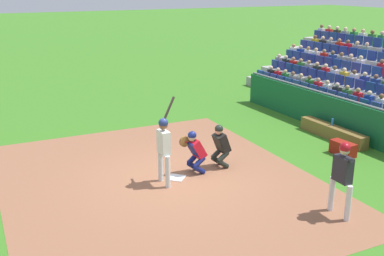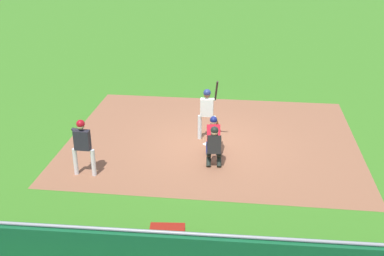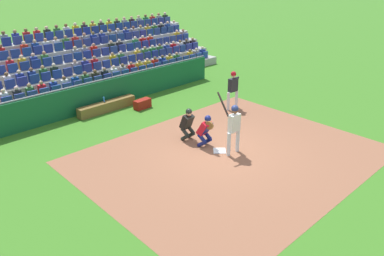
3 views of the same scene
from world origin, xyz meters
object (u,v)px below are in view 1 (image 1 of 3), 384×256
object	(u,v)px
home_plate_marker	(176,178)
dugout_bench	(333,132)
on_deck_batter	(343,172)
catcher_crouching	(194,149)
equipment_duffel_bag	(343,148)
home_plate_umpire	(220,144)
water_bottle_on_bench	(332,122)
batter_at_plate	(164,143)

from	to	relation	value
home_plate_marker	dugout_bench	bearing A→B (deg)	-84.27
home_plate_marker	on_deck_batter	bearing A→B (deg)	-146.39
on_deck_batter	catcher_crouching	bearing A→B (deg)	25.81
on_deck_batter	equipment_duffel_bag	bearing A→B (deg)	-45.68
home_plate_marker	on_deck_batter	xyz separation A→B (m)	(-3.60, -2.39, 1.05)
home_plate_marker	equipment_duffel_bag	xyz separation A→B (m)	(-0.72, -5.34, 0.19)
dugout_bench	equipment_duffel_bag	xyz separation A→B (m)	(-1.34, 0.85, -0.01)
home_plate_umpire	on_deck_batter	xyz separation A→B (m)	(-3.75, -0.92, 0.37)
water_bottle_on_bench	equipment_duffel_bag	xyz separation A→B (m)	(-1.44, 0.89, -0.35)
home_plate_umpire	home_plate_marker	bearing A→B (deg)	95.82
catcher_crouching	dugout_bench	size ratio (longest dim) A/B	0.45
catcher_crouching	batter_at_plate	bearing A→B (deg)	105.21
equipment_duffel_bag	home_plate_umpire	bearing A→B (deg)	73.44
batter_at_plate	catcher_crouching	distance (m)	1.16
batter_at_plate	on_deck_batter	distance (m)	4.42
batter_at_plate	home_plate_umpire	xyz separation A→B (m)	(0.34, -1.90, -0.43)
equipment_duffel_bag	water_bottle_on_bench	bearing A→B (deg)	-35.48
batter_at_plate	home_plate_umpire	bearing A→B (deg)	-79.82
home_plate_marker	water_bottle_on_bench	size ratio (longest dim) A/B	1.88
dugout_bench	on_deck_batter	xyz separation A→B (m)	(-4.22, 3.79, 0.85)
batter_at_plate	water_bottle_on_bench	distance (m)	6.74
dugout_bench	water_bottle_on_bench	distance (m)	0.35
batter_at_plate	water_bottle_on_bench	world-z (taller)	batter_at_plate
home_plate_umpire	dugout_bench	world-z (taller)	home_plate_umpire
equipment_duffel_bag	on_deck_batter	bearing A→B (deg)	130.48
catcher_crouching	on_deck_batter	world-z (taller)	on_deck_batter
home_plate_marker	water_bottle_on_bench	distance (m)	6.29
on_deck_batter	dugout_bench	bearing A→B (deg)	-41.93
on_deck_batter	water_bottle_on_bench	bearing A→B (deg)	-41.59
home_plate_marker	catcher_crouching	xyz separation A→B (m)	(0.09, -0.61, 0.69)
catcher_crouching	dugout_bench	bearing A→B (deg)	-84.58
batter_at_plate	home_plate_umpire	size ratio (longest dim) A/B	1.74
catcher_crouching	home_plate_umpire	world-z (taller)	home_plate_umpire
catcher_crouching	dugout_bench	world-z (taller)	catcher_crouching
batter_at_plate	catcher_crouching	bearing A→B (deg)	-74.79
water_bottle_on_bench	on_deck_batter	world-z (taller)	on_deck_batter
equipment_duffel_bag	catcher_crouching	bearing A→B (deg)	76.38
batter_at_plate	home_plate_umpire	distance (m)	1.97
home_plate_umpire	equipment_duffel_bag	xyz separation A→B (m)	(-0.87, -3.87, -0.49)
home_plate_umpire	on_deck_batter	bearing A→B (deg)	-166.15
home_plate_marker	equipment_duffel_bag	distance (m)	5.39
water_bottle_on_bench	equipment_duffel_bag	distance (m)	1.73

